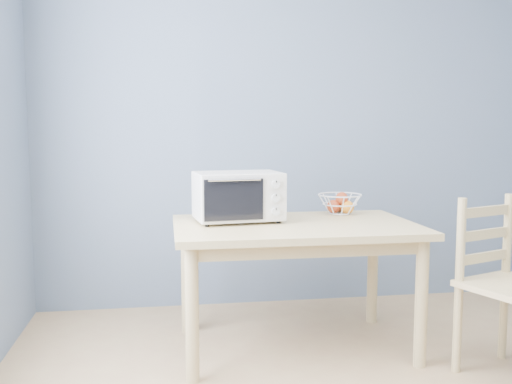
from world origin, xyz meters
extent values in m
cube|color=slate|center=(0.00, 2.25, 1.30)|extent=(4.00, 0.01, 2.60)
cube|color=#E0C386|center=(-0.33, 1.32, 0.73)|extent=(1.40, 0.90, 0.04)
cylinder|color=#E0C386|center=(-0.95, 0.95, 0.35)|extent=(0.07, 0.07, 0.71)
cylinder|color=#E0C386|center=(0.29, 0.95, 0.35)|extent=(0.07, 0.07, 0.71)
cylinder|color=#E0C386|center=(-0.95, 1.69, 0.35)|extent=(0.07, 0.07, 0.71)
cylinder|color=#E0C386|center=(0.29, 1.69, 0.35)|extent=(0.07, 0.07, 0.71)
cube|color=beige|center=(-0.65, 1.45, 0.91)|extent=(0.54, 0.39, 0.28)
cube|color=black|center=(-0.72, 1.44, 0.90)|extent=(0.35, 0.32, 0.22)
cube|color=black|center=(-0.70, 1.27, 0.90)|extent=(0.34, 0.05, 0.23)
cylinder|color=silver|center=(-0.69, 1.25, 1.02)|extent=(0.30, 0.05, 0.02)
cube|color=beige|center=(-0.45, 1.30, 0.91)|extent=(0.14, 0.02, 0.26)
cylinder|color=black|center=(-0.85, 1.30, 0.76)|extent=(0.03, 0.03, 0.02)
cylinder|color=black|center=(-0.43, 1.34, 0.76)|extent=(0.03, 0.03, 0.02)
cylinder|color=black|center=(-0.88, 1.55, 0.76)|extent=(0.03, 0.03, 0.02)
cylinder|color=black|center=(-0.46, 1.60, 0.76)|extent=(0.03, 0.03, 0.02)
cylinder|color=silver|center=(-0.45, 1.29, 0.98)|extent=(0.05, 0.02, 0.05)
cylinder|color=silver|center=(-0.45, 1.29, 0.91)|extent=(0.05, 0.02, 0.05)
cylinder|color=silver|center=(-0.45, 1.29, 0.83)|extent=(0.05, 0.02, 0.05)
torus|color=silver|center=(0.03, 1.62, 0.88)|extent=(0.31, 0.31, 0.01)
torus|color=silver|center=(0.03, 1.62, 0.82)|extent=(0.24, 0.24, 0.01)
torus|color=silver|center=(0.03, 1.62, 0.76)|extent=(0.15, 0.15, 0.01)
sphere|color=red|center=(-0.01, 1.64, 0.80)|extent=(0.09, 0.09, 0.09)
sphere|color=orange|center=(0.08, 1.60, 0.80)|extent=(0.09, 0.09, 0.09)
sphere|color=#D78853|center=(0.04, 1.68, 0.80)|extent=(0.08, 0.08, 0.08)
sphere|color=red|center=(0.04, 1.62, 0.86)|extent=(0.08, 0.08, 0.08)
cylinder|color=#E0C386|center=(0.45, 0.86, 0.24)|extent=(0.05, 0.05, 0.47)
cylinder|color=#E0C386|center=(0.80, 0.99, 0.24)|extent=(0.05, 0.05, 0.47)
cylinder|color=#E0C386|center=(0.45, 0.86, 0.71)|extent=(0.05, 0.05, 0.47)
cylinder|color=#E0C386|center=(0.80, 0.99, 0.71)|extent=(0.05, 0.05, 0.47)
cube|color=#E0C386|center=(0.63, 0.92, 0.61)|extent=(0.36, 0.15, 0.05)
cube|color=#E0C386|center=(0.63, 0.92, 0.73)|extent=(0.36, 0.15, 0.05)
cube|color=#E0C386|center=(0.63, 0.92, 0.86)|extent=(0.36, 0.15, 0.05)
camera|label=1|loc=(-1.07, -1.88, 1.30)|focal=40.00mm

